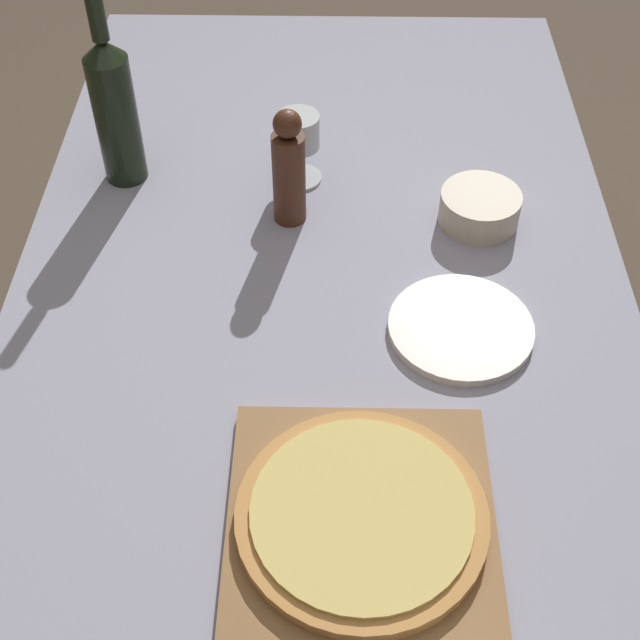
{
  "coord_description": "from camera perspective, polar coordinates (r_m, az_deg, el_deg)",
  "views": [
    {
      "loc": [
        0.02,
        -0.96,
        1.69
      ],
      "look_at": [
        0.0,
        -0.1,
        0.78
      ],
      "focal_mm": 50.0,
      "sensor_mm": 36.0,
      "label": 1
    }
  ],
  "objects": [
    {
      "name": "ground_plane",
      "position": [
        1.94,
        0.01,
        -13.86
      ],
      "size": [
        12.0,
        12.0,
        0.0
      ],
      "primitive_type": "plane",
      "color": "brown"
    },
    {
      "name": "dining_table",
      "position": [
        1.41,
        0.01,
        -0.79
      ],
      "size": [
        0.96,
        1.76,
        0.72
      ],
      "color": "#9393A8",
      "rests_on": "ground_plane"
    },
    {
      "name": "cutting_board",
      "position": [
        1.11,
        2.65,
        -12.92
      ],
      "size": [
        0.33,
        0.34,
        0.02
      ],
      "color": "olive",
      "rests_on": "dining_table"
    },
    {
      "name": "pizza",
      "position": [
        1.09,
        2.68,
        -12.38
      ],
      "size": [
        0.31,
        0.31,
        0.02
      ],
      "color": "#C68947",
      "rests_on": "cutting_board"
    },
    {
      "name": "wine_bottle",
      "position": [
        1.55,
        -13.02,
        13.07
      ],
      "size": [
        0.07,
        0.07,
        0.34
      ],
      "color": "black",
      "rests_on": "dining_table"
    },
    {
      "name": "pepper_mill",
      "position": [
        1.44,
        -2.02,
        9.59
      ],
      "size": [
        0.05,
        0.05,
        0.21
      ],
      "color": "#4C2819",
      "rests_on": "dining_table"
    },
    {
      "name": "wine_glass",
      "position": [
        1.53,
        -1.37,
        11.71
      ],
      "size": [
        0.08,
        0.08,
        0.13
      ],
      "color": "silver",
      "rests_on": "dining_table"
    },
    {
      "name": "small_bowl",
      "position": [
        1.5,
        10.18,
        7.08
      ],
      "size": [
        0.13,
        0.13,
        0.05
      ],
      "color": "beige",
      "rests_on": "dining_table"
    },
    {
      "name": "dinner_plate",
      "position": [
        1.33,
        8.99,
        -0.51
      ],
      "size": [
        0.21,
        0.21,
        0.01
      ],
      "color": "silver",
      "rests_on": "dining_table"
    }
  ]
}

